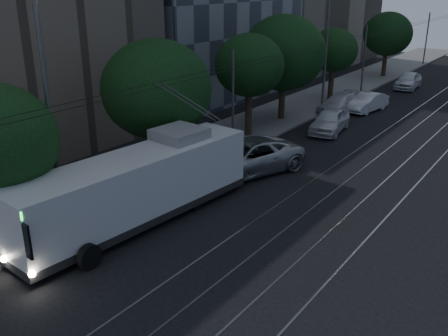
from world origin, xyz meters
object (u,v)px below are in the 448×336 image
at_px(pickup_silver, 246,157).
at_px(car_white_d, 408,80).
at_px(trolleybus, 139,187).
at_px(streetlamp_far, 333,28).
at_px(car_white_c, 367,102).
at_px(streetlamp_near, 51,74).
at_px(car_white_b, 340,103).
at_px(car_white_a, 330,120).

xyz_separation_m(pickup_silver, car_white_d, (0.40, 27.00, -0.11)).
distance_m(trolleybus, streetlamp_far, 21.58).
bearing_deg(car_white_d, car_white_c, -93.31).
xyz_separation_m(car_white_c, streetlamp_near, (-2.68, -26.01, 5.65)).
height_order(car_white_b, car_white_d, car_white_d).
xyz_separation_m(pickup_silver, car_white_b, (-1.20, 15.00, -0.19)).
xyz_separation_m(car_white_b, streetlamp_far, (-0.48, -1.23, 5.66)).
height_order(car_white_b, car_white_c, car_white_c).
xyz_separation_m(pickup_silver, car_white_a, (0.40, 9.62, -0.10)).
height_order(pickup_silver, car_white_d, pickup_silver).
bearing_deg(car_white_d, trolleybus, -94.82).
distance_m(pickup_silver, streetlamp_near, 11.21).
bearing_deg(car_white_b, trolleybus, -82.89).
bearing_deg(pickup_silver, streetlamp_near, -83.20).
height_order(pickup_silver, car_white_a, pickup_silver).
xyz_separation_m(trolleybus, car_white_a, (0.90, 16.86, -0.80)).
bearing_deg(trolleybus, car_white_d, 93.28).
xyz_separation_m(trolleybus, car_white_d, (0.90, 34.24, -0.81)).
bearing_deg(trolleybus, car_white_c, 92.61).
bearing_deg(car_white_c, car_white_b, -127.97).
relative_size(pickup_silver, car_white_a, 1.38).
distance_m(car_white_b, car_white_d, 12.10).
distance_m(pickup_silver, car_white_d, 27.00).
height_order(car_white_b, streetlamp_near, streetlamp_near).
relative_size(trolleybus, car_white_b, 2.45).
relative_size(trolleybus, streetlamp_near, 1.09).
relative_size(car_white_a, car_white_c, 1.07).
bearing_deg(streetlamp_near, car_white_a, 82.03).
height_order(car_white_c, streetlamp_far, streetlamp_far).
relative_size(pickup_silver, streetlamp_near, 0.60).
bearing_deg(streetlamp_far, car_white_a, -63.39).
relative_size(car_white_b, car_white_d, 1.05).
bearing_deg(car_white_a, streetlamp_far, 108.59).
distance_m(pickup_silver, car_white_a, 9.63).
height_order(pickup_silver, streetlamp_far, streetlamp_far).
distance_m(trolleybus, pickup_silver, 7.29).
bearing_deg(car_white_a, car_white_c, 81.98).
bearing_deg(car_white_b, streetlamp_far, -105.93).
bearing_deg(streetlamp_near, trolleybus, 52.03).
height_order(streetlamp_near, streetlamp_far, streetlamp_near).
height_order(pickup_silver, car_white_b, pickup_silver).
xyz_separation_m(car_white_b, car_white_c, (1.60, 1.50, 0.02)).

